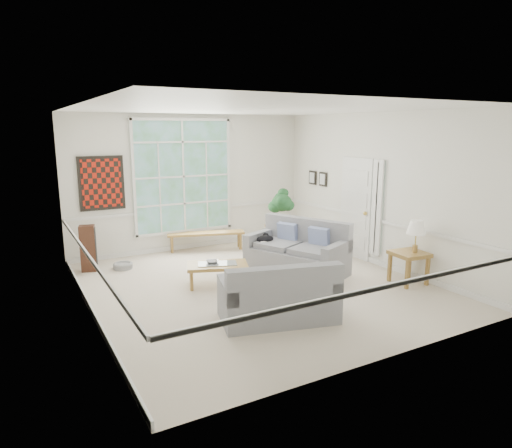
{
  "coord_description": "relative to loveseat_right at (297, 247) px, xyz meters",
  "views": [
    {
      "loc": [
        -3.69,
        -6.61,
        2.68
      ],
      "look_at": [
        0.1,
        0.2,
        1.05
      ],
      "focal_mm": 32.0,
      "sensor_mm": 36.0,
      "label": 1
    }
  ],
  "objects": [
    {
      "name": "window_back",
      "position": [
        -1.21,
        2.69,
        1.15
      ],
      "size": [
        2.3,
        0.08,
        2.4
      ],
      "primitive_type": "cube",
      "color": "white",
      "rests_on": "wall_back"
    },
    {
      "name": "floor",
      "position": [
        -1.01,
        -0.27,
        -0.5
      ],
      "size": [
        5.5,
        6.0,
        0.01
      ],
      "primitive_type": "cube",
      "color": "beige",
      "rests_on": "ground"
    },
    {
      "name": "table_lamp",
      "position": [
        1.46,
        -1.51,
        0.35
      ],
      "size": [
        0.39,
        0.39,
        0.57
      ],
      "primitive_type": null,
      "rotation": [
        0.0,
        0.0,
        -0.2
      ],
      "color": "white",
      "rests_on": "side_table"
    },
    {
      "name": "pewter_bowl",
      "position": [
        -1.66,
        0.15,
        -0.08
      ],
      "size": [
        0.34,
        0.34,
        0.07
      ],
      "primitive_type": "imported",
      "rotation": [
        0.0,
        0.0,
        -0.36
      ],
      "color": "#9C9BA1",
      "rests_on": "coffee_table"
    },
    {
      "name": "wall_left",
      "position": [
        -3.76,
        -0.27,
        1.0
      ],
      "size": [
        0.02,
        6.0,
        3.0
      ],
      "primitive_type": "cube",
      "color": "white",
      "rests_on": "ground"
    },
    {
      "name": "pet_bed",
      "position": [
        -2.82,
        1.87,
        -0.44
      ],
      "size": [
        0.51,
        0.51,
        0.12
      ],
      "primitive_type": "cylinder",
      "rotation": [
        0.0,
        0.0,
        0.38
      ],
      "color": "gray",
      "rests_on": "floor"
    },
    {
      "name": "loveseat_right",
      "position": [
        0.0,
        0.0,
        0.0
      ],
      "size": [
        1.63,
        2.07,
        1.0
      ],
      "primitive_type": "cube",
      "rotation": [
        0.0,
        0.0,
        0.43
      ],
      "color": "gray",
      "rests_on": "floor"
    },
    {
      "name": "wall_frame_near",
      "position": [
        1.7,
        1.48,
        1.05
      ],
      "size": [
        0.04,
        0.26,
        0.32
      ],
      "primitive_type": "cube",
      "color": "black",
      "rests_on": "wall_right"
    },
    {
      "name": "end_table",
      "position": [
        0.49,
        1.29,
        -0.19
      ],
      "size": [
        0.74,
        0.74,
        0.61
      ],
      "primitive_type": "cube",
      "rotation": [
        0.0,
        0.0,
        -0.24
      ],
      "color": "olive",
      "rests_on": "floor"
    },
    {
      "name": "entry_door",
      "position": [
        1.7,
        0.33,
        0.55
      ],
      "size": [
        0.08,
        0.9,
        2.1
      ],
      "primitive_type": "cube",
      "color": "white",
      "rests_on": "floor"
    },
    {
      "name": "houseplant",
      "position": [
        0.51,
        1.34,
        0.53
      ],
      "size": [
        0.62,
        0.62,
        0.82
      ],
      "primitive_type": null,
      "rotation": [
        0.0,
        0.0,
        -0.39
      ],
      "color": "#1D4B25",
      "rests_on": "end_table"
    },
    {
      "name": "ceiling",
      "position": [
        -1.01,
        -0.27,
        2.5
      ],
      "size": [
        5.5,
        6.0,
        0.02
      ],
      "primitive_type": "cube",
      "color": "white",
      "rests_on": "ground"
    },
    {
      "name": "wall_frame_far",
      "position": [
        1.7,
        1.88,
        1.05
      ],
      "size": [
        0.04,
        0.26,
        0.32
      ],
      "primitive_type": "cube",
      "color": "black",
      "rests_on": "wall_right"
    },
    {
      "name": "wall_back",
      "position": [
        -1.01,
        2.73,
        1.0
      ],
      "size": [
        5.5,
        0.02,
        3.0
      ],
      "primitive_type": "cube",
      "color": "white",
      "rests_on": "ground"
    },
    {
      "name": "wall_art",
      "position": [
        -2.96,
        2.68,
        1.1
      ],
      "size": [
        0.9,
        0.06,
        1.1
      ],
      "primitive_type": "cube",
      "color": "#65160C",
      "rests_on": "wall_back"
    },
    {
      "name": "wall_right",
      "position": [
        1.74,
        -0.27,
        1.0
      ],
      "size": [
        0.02,
        6.0,
        3.0
      ],
      "primitive_type": "cube",
      "color": "white",
      "rests_on": "ground"
    },
    {
      "name": "loveseat_front",
      "position": [
        -1.44,
        -1.67,
        -0.06
      ],
      "size": [
        1.78,
        1.23,
        0.88
      ],
      "primitive_type": "cube",
      "rotation": [
        0.0,
        0.0,
        -0.26
      ],
      "color": "gray",
      "rests_on": "floor"
    },
    {
      "name": "door_sidelight",
      "position": [
        1.7,
        -0.3,
        0.65
      ],
      "size": [
        0.08,
        0.26,
        1.9
      ],
      "primitive_type": "cube",
      "color": "white",
      "rests_on": "wall_right"
    },
    {
      "name": "wall_front",
      "position": [
        -1.01,
        -3.27,
        1.0
      ],
      "size": [
        5.5,
        0.02,
        3.0
      ],
      "primitive_type": "cube",
      "color": "white",
      "rests_on": "ground"
    },
    {
      "name": "side_table",
      "position": [
        1.39,
        -1.46,
        -0.21
      ],
      "size": [
        0.61,
        0.61,
        0.57
      ],
      "primitive_type": "cube",
      "rotation": [
        0.0,
        0.0,
        -0.09
      ],
      "color": "olive",
      "rests_on": "floor"
    },
    {
      "name": "coffee_table",
      "position": [
        -1.6,
        0.08,
        -0.3
      ],
      "size": [
        1.17,
        0.9,
        0.39
      ],
      "primitive_type": "cube",
      "rotation": [
        0.0,
        0.0,
        -0.36
      ],
      "color": "olive",
      "rests_on": "floor"
    },
    {
      "name": "floor_speaker",
      "position": [
        -3.41,
        2.03,
        -0.05
      ],
      "size": [
        0.33,
        0.28,
        0.89
      ],
      "primitive_type": "cube",
      "rotation": [
        0.0,
        0.0,
        -0.27
      ],
      "color": "#381D13",
      "rests_on": "floor"
    },
    {
      "name": "cat",
      "position": [
        -0.37,
        0.55,
        0.09
      ],
      "size": [
        0.42,
        0.42,
        0.16
      ],
      "primitive_type": "ellipsoid",
      "rotation": [
        0.0,
        0.0,
        0.83
      ],
      "color": "black",
      "rests_on": "loveseat_right"
    },
    {
      "name": "window_bench",
      "position": [
        -0.84,
        2.38,
        -0.3
      ],
      "size": [
        1.73,
        0.84,
        0.4
      ],
      "primitive_type": "cube",
      "rotation": [
        0.0,
        0.0,
        -0.31
      ],
      "color": "olive",
      "rests_on": "floor"
    }
  ]
}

